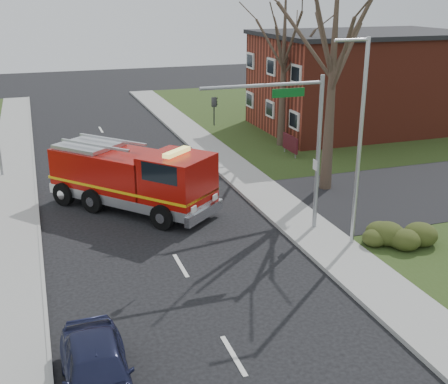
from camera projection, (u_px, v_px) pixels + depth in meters
name	position (u px, v px, depth m)	size (l,w,h in m)	color
ground	(181.00, 266.00, 21.59)	(120.00, 120.00, 0.00)	black
sidewalk_right	(324.00, 242.00, 23.46)	(2.40, 80.00, 0.15)	gray
sidewalk_left	(9.00, 290.00, 19.67)	(2.40, 80.00, 0.15)	gray
brick_building	(363.00, 81.00, 42.20)	(15.40, 10.40, 7.25)	maroon
health_center_sign	(290.00, 143.00, 35.64)	(0.12, 2.00, 1.40)	#430F17
hedge_corner	(397.00, 231.00, 23.25)	(2.80, 2.00, 0.90)	#2E3B15
bare_tree_near	(334.00, 47.00, 27.35)	(6.00, 6.00, 12.00)	#3E3024
bare_tree_far	(284.00, 49.00, 36.14)	(5.25, 5.25, 10.50)	#3E3024
traffic_signal_mast	(292.00, 128.00, 22.94)	(5.29, 0.18, 6.80)	gray
streetlight_pole	(359.00, 139.00, 21.80)	(1.48, 0.16, 8.40)	#B7BABF
fire_engine	(133.00, 179.00, 26.82)	(7.45, 8.01, 3.30)	#990D07
parked_car_maroon	(97.00, 371.00, 14.41)	(1.76, 4.39, 1.49)	#1B1E3B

